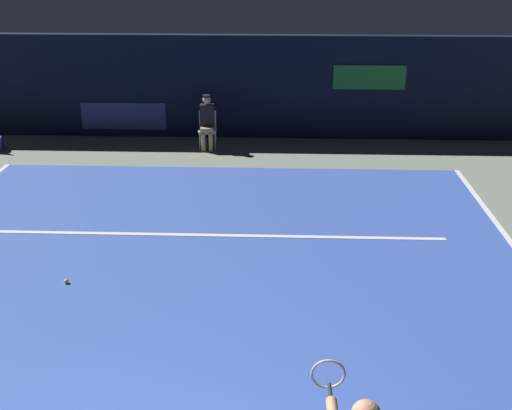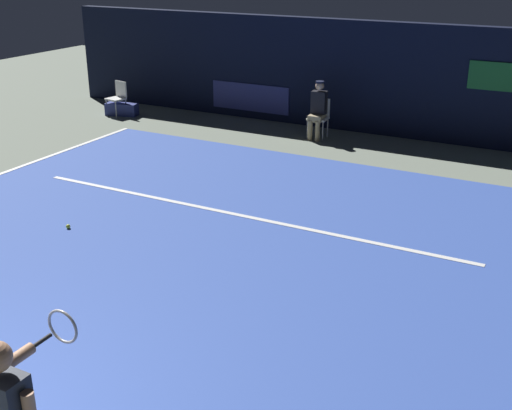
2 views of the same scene
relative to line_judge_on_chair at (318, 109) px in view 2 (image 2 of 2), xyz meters
The scene contains 8 objects.
ground_plane 6.96m from the line_judge_on_chair, 84.65° to the right, with size 32.37×32.37×0.00m, color gray.
court_surface 6.96m from the line_judge_on_chair, 84.65° to the right, with size 10.28×10.90×0.01m, color #3856B2.
line_service 5.08m from the line_judge_on_chair, 82.63° to the right, with size 8.02×0.10×0.01m, color white.
back_wall 1.40m from the line_judge_on_chair, 59.25° to the left, with size 16.69×0.33×2.60m.
line_judge_on_chair is the anchor object (origin of this frame).
courtside_chair_near 5.55m from the line_judge_on_chair, behind, with size 0.51×0.49×0.88m.
tennis_ball 6.90m from the line_judge_on_chair, 101.73° to the right, with size 0.07×0.07×0.07m, color #CCE033.
equipment_bag 5.48m from the line_judge_on_chair, behind, with size 0.84×0.32×0.32m, color navy.
Camera 2 is at (5.00, -2.31, 4.14)m, focal length 45.71 mm.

